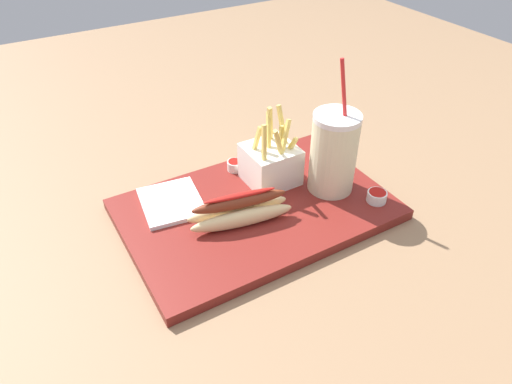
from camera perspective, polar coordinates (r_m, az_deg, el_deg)
ground_plane at (r=0.88m, az=-0.00°, el=-3.11°), size 2.40×2.40×0.02m
food_tray at (r=0.87m, az=-0.00°, el=-2.10°), size 0.48×0.32×0.02m
soda_cup at (r=0.88m, az=9.32°, el=4.71°), size 0.09×0.09×0.25m
fries_basket at (r=0.91m, az=1.77°, el=3.51°), size 0.09×0.09×0.15m
hot_dog_1 at (r=0.82m, az=-1.94°, el=-2.21°), size 0.19×0.08×0.06m
ketchup_cup_1 at (r=0.90m, az=14.36°, el=-0.47°), size 0.04×0.04×0.02m
ketchup_cup_2 at (r=0.98m, az=3.70°, el=4.47°), size 0.04×0.04×0.02m
ketchup_cup_3 at (r=0.95m, az=-2.58°, el=3.26°), size 0.03×0.03×0.02m
napkin_stack at (r=0.88m, az=-10.14°, el=-1.21°), size 0.12×0.13×0.01m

